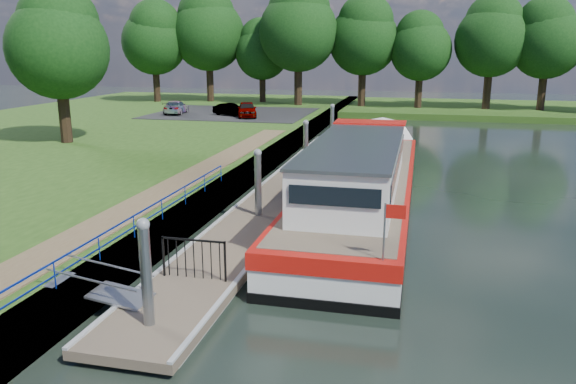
% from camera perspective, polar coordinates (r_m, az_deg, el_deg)
% --- Properties ---
extents(ground, '(160.00, 160.00, 0.00)m').
position_cam_1_polar(ground, '(14.22, -12.86, -13.45)').
color(ground, black).
rests_on(ground, ground).
extents(bank_edge, '(1.10, 90.00, 0.78)m').
position_cam_1_polar(bank_edge, '(28.19, -4.32, 1.69)').
color(bank_edge, '#473D2D').
rests_on(bank_edge, ground).
extents(far_bank, '(60.00, 18.00, 0.60)m').
position_cam_1_polar(far_bank, '(63.82, 18.94, 7.96)').
color(far_bank, '#254814').
rests_on(far_bank, ground).
extents(footpath, '(1.60, 40.00, 0.05)m').
position_cam_1_polar(footpath, '(22.50, -14.22, -0.90)').
color(footpath, brown).
rests_on(footpath, riverbank).
extents(carpark, '(14.00, 12.00, 0.06)m').
position_cam_1_polar(carpark, '(52.32, -5.62, 7.98)').
color(carpark, black).
rests_on(carpark, riverbank).
extents(blue_fence, '(0.04, 18.04, 0.72)m').
position_cam_1_polar(blue_fence, '(17.39, -16.97, -3.81)').
color(blue_fence, '#0C2DBF').
rests_on(blue_fence, riverbank).
extents(pontoon, '(2.50, 30.00, 0.56)m').
position_cam_1_polar(pontoon, '(25.70, -0.22, 0.01)').
color(pontoon, brown).
rests_on(pontoon, ground).
extents(mooring_piles, '(0.30, 27.30, 3.55)m').
position_cam_1_polar(mooring_piles, '(25.45, -0.22, 2.40)').
color(mooring_piles, gray).
rests_on(mooring_piles, ground).
extents(gangway, '(2.58, 1.00, 0.92)m').
position_cam_1_polar(gangway, '(15.19, -18.53, -9.38)').
color(gangway, '#A5A8AD').
rests_on(gangway, ground).
extents(gate_panel, '(1.85, 0.05, 1.15)m').
position_cam_1_polar(gate_panel, '(15.58, -9.56, -6.13)').
color(gate_panel, black).
rests_on(gate_panel, ground).
extents(barge, '(4.36, 21.15, 4.78)m').
position_cam_1_polar(barge, '(24.19, 7.67, 1.18)').
color(barge, black).
rests_on(barge, ground).
extents(horizon_trees, '(54.38, 10.03, 12.87)m').
position_cam_1_polar(horizon_trees, '(60.37, 6.43, 15.59)').
color(horizon_trees, '#332316').
rests_on(horizon_trees, ground).
extents(bank_tree_a, '(6.12, 6.12, 9.72)m').
position_cam_1_polar(bank_tree_a, '(38.14, -22.30, 14.03)').
color(bank_tree_a, '#332316').
rests_on(bank_tree_a, riverbank).
extents(car_a, '(2.72, 4.17, 1.32)m').
position_cam_1_polar(car_a, '(48.95, -4.20, 8.38)').
color(car_a, '#999999').
rests_on(car_a, carpark).
extents(car_b, '(3.41, 2.28, 1.06)m').
position_cam_1_polar(car_b, '(50.12, -5.90, 8.34)').
color(car_b, '#999999').
rests_on(car_b, carpark).
extents(car_c, '(2.35, 4.25, 1.17)m').
position_cam_1_polar(car_c, '(52.33, -11.32, 8.45)').
color(car_c, '#999999').
rests_on(car_c, carpark).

